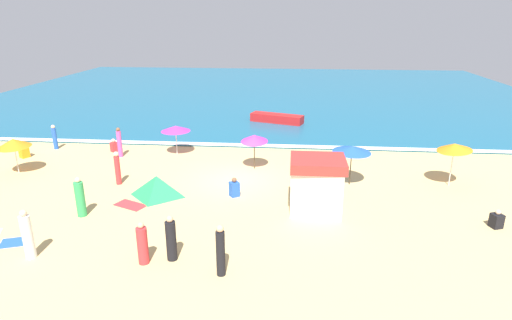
# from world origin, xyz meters

# --- Properties ---
(ground_plane) EXTENTS (60.00, 60.00, 0.00)m
(ground_plane) POSITION_xyz_m (0.00, 0.00, 0.00)
(ground_plane) COLOR #D8B775
(ocean_water) EXTENTS (60.00, 44.00, 0.10)m
(ocean_water) POSITION_xyz_m (0.00, 28.00, 0.05)
(ocean_water) COLOR #196084
(ocean_water) RESTS_ON ground_plane
(wave_breaker_foam) EXTENTS (57.00, 0.70, 0.01)m
(wave_breaker_foam) POSITION_xyz_m (0.00, 6.30, 0.10)
(wave_breaker_foam) COLOR white
(wave_breaker_foam) RESTS_ON ocean_water
(lifeguard_cabana) EXTENTS (2.40, 2.08, 2.50)m
(lifeguard_cabana) POSITION_xyz_m (4.17, -3.29, 1.28)
(lifeguard_cabana) COLOR white
(lifeguard_cabana) RESTS_ON ground_plane
(beach_umbrella_0) EXTENTS (2.79, 2.79, 2.11)m
(beach_umbrella_0) POSITION_xyz_m (6.08, 0.08, 1.92)
(beach_umbrella_0) COLOR #4C3823
(beach_umbrella_0) RESTS_ON ground_plane
(beach_umbrella_1) EXTENTS (2.24, 2.24, 1.87)m
(beach_umbrella_1) POSITION_xyz_m (-4.27, 4.29, 1.68)
(beach_umbrella_1) COLOR silver
(beach_umbrella_1) RESTS_ON ground_plane
(beach_umbrella_3) EXTENTS (1.76, 1.78, 2.11)m
(beach_umbrella_3) POSITION_xyz_m (0.90, 2.02, 1.82)
(beach_umbrella_3) COLOR #4C3823
(beach_umbrella_3) RESTS_ON ground_plane
(beach_umbrella_4) EXTENTS (2.21, 2.22, 2.03)m
(beach_umbrella_4) POSITION_xyz_m (-12.24, 0.17, 1.75)
(beach_umbrella_4) COLOR silver
(beach_umbrella_4) RESTS_ON ground_plane
(beach_umbrella_5) EXTENTS (2.12, 2.10, 2.37)m
(beach_umbrella_5) POSITION_xyz_m (11.23, 0.39, 2.08)
(beach_umbrella_5) COLOR silver
(beach_umbrella_5) RESTS_ON ground_plane
(beach_tent) EXTENTS (2.13, 1.97, 1.05)m
(beach_tent) POSITION_xyz_m (-3.46, -2.30, 0.52)
(beach_tent) COLOR green
(beach_tent) RESTS_ON ground_plane
(beachgoer_0) EXTENTS (0.50, 0.50, 1.61)m
(beachgoer_0) POSITION_xyz_m (-2.13, -8.12, 0.74)
(beachgoer_0) COLOR red
(beachgoer_0) RESTS_ON ground_plane
(beachgoer_1) EXTENTS (0.53, 0.53, 0.80)m
(beachgoer_1) POSITION_xyz_m (11.58, -4.23, 0.33)
(beachgoer_1) COLOR black
(beachgoer_1) RESTS_ON ground_plane
(beachgoer_2) EXTENTS (0.52, 0.52, 1.74)m
(beachgoer_2) POSITION_xyz_m (-1.18, -7.80, 0.81)
(beachgoer_2) COLOR black
(beachgoer_2) RESTS_ON ground_plane
(beachgoer_3) EXTENTS (0.34, 0.34, 1.88)m
(beachgoer_3) POSITION_xyz_m (-7.65, 3.46, 0.91)
(beachgoer_3) COLOR #D84CA5
(beachgoer_3) RESTS_ON ground_plane
(beachgoer_4) EXTENTS (0.53, 0.53, 0.86)m
(beachgoer_4) POSITION_xyz_m (-8.48, 4.45, 0.38)
(beachgoer_4) COLOR red
(beachgoer_4) RESTS_ON ground_plane
(beachgoer_6) EXTENTS (0.66, 0.66, 0.95)m
(beachgoer_6) POSITION_xyz_m (-13.56, 2.80, 0.40)
(beachgoer_6) COLOR orange
(beachgoer_6) RESTS_ON ground_plane
(beachgoer_7) EXTENTS (0.31, 0.31, 1.64)m
(beachgoer_7) POSITION_xyz_m (-12.55, 4.65, 0.79)
(beachgoer_7) COLOR blue
(beachgoer_7) RESTS_ON ground_plane
(beachgoer_8) EXTENTS (0.37, 0.37, 1.78)m
(beachgoer_8) POSITION_xyz_m (-5.96, -0.96, 0.88)
(beachgoer_8) COLOR red
(beachgoer_8) RESTS_ON ground_plane
(beachgoer_9) EXTENTS (0.58, 0.58, 0.96)m
(beachgoer_9) POSITION_xyz_m (0.29, -1.98, 0.41)
(beachgoer_9) COLOR blue
(beachgoer_9) RESTS_ON ground_plane
(beachgoer_10) EXTENTS (0.50, 0.50, 1.90)m
(beachgoer_10) POSITION_xyz_m (-6.36, -8.13, 0.89)
(beachgoer_10) COLOR white
(beachgoer_10) RESTS_ON ground_plane
(beachgoer_11) EXTENTS (0.43, 0.43, 1.88)m
(beachgoer_11) POSITION_xyz_m (0.74, -8.59, 0.91)
(beachgoer_11) COLOR black
(beachgoer_11) RESTS_ON ground_plane
(beachgoer_12) EXTENTS (0.40, 0.40, 1.81)m
(beachgoer_12) POSITION_xyz_m (-6.11, -4.70, 0.84)
(beachgoer_12) COLOR green
(beachgoer_12) RESTS_ON ground_plane
(beach_towel_1) EXTENTS (1.69, 1.32, 0.01)m
(beach_towel_1) POSITION_xyz_m (-4.40, -3.47, 0.01)
(beach_towel_1) COLOR red
(beach_towel_1) RESTS_ON ground_plane
(beach_towel_3) EXTENTS (1.31, 1.12, 0.01)m
(beach_towel_3) POSITION_xyz_m (-7.61, -7.16, 0.01)
(beach_towel_3) COLOR blue
(beach_towel_3) RESTS_ON ground_plane
(small_boat_0) EXTENTS (4.44, 2.47, 0.67)m
(small_boat_0) POSITION_xyz_m (1.74, 12.94, 0.43)
(small_boat_0) COLOR red
(small_boat_0) RESTS_ON ocean_water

